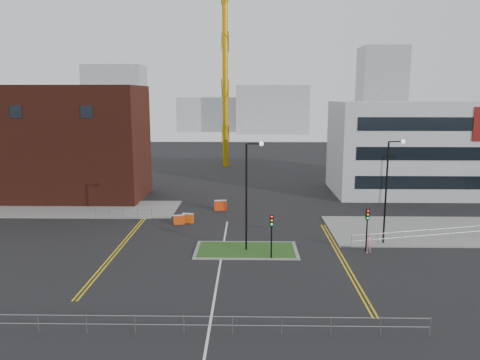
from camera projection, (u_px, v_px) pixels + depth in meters
name	position (u px, v px, depth m)	size (l,w,h in m)	color
ground	(216.00, 289.00, 31.41)	(200.00, 200.00, 0.00)	black
pavement_left	(55.00, 209.00, 53.40)	(28.00, 8.00, 0.12)	slate
pavement_right	(455.00, 231.00, 44.77)	(24.00, 10.00, 0.12)	slate
island_kerb	(246.00, 250.00, 39.24)	(8.60, 4.60, 0.08)	slate
grass_island	(246.00, 250.00, 39.23)	(8.00, 4.00, 0.12)	#1B4316
brick_building	(47.00, 144.00, 58.13)	(24.20, 10.07, 14.24)	#481B12
office_block	(430.00, 148.00, 61.31)	(25.00, 12.20, 12.00)	#ADB0B2
tower_crane	(257.00, 7.00, 79.84)	(52.76, 7.10, 40.10)	#B98B0A
streetlamp_island	(249.00, 187.00, 38.27)	(1.46, 0.36, 9.18)	black
streetlamp_right_near	(389.00, 183.00, 40.02)	(1.46, 0.36, 9.18)	black
traffic_light_island	(272.00, 228.00, 36.76)	(0.28, 0.33, 3.65)	black
traffic_light_right	(367.00, 222.00, 38.58)	(0.28, 0.33, 3.65)	black
railing_front	(208.00, 321.00, 25.37)	(24.05, 0.05, 1.10)	gray
railing_left	(123.00, 212.00, 49.18)	(6.05, 0.05, 1.10)	gray
railing_right	(451.00, 231.00, 42.21)	(19.05, 5.05, 1.10)	gray
centre_line	(218.00, 278.00, 33.38)	(0.15, 30.00, 0.01)	silver
yellow_left_a	(122.00, 242.00, 41.41)	(0.12, 24.00, 0.01)	gold
yellow_left_b	(126.00, 242.00, 41.40)	(0.12, 24.00, 0.01)	gold
yellow_right_a	(340.00, 259.00, 37.14)	(0.12, 20.00, 0.01)	gold
yellow_right_b	(344.00, 259.00, 37.13)	(0.12, 20.00, 0.01)	gold
skyline_a	(116.00, 101.00, 148.18)	(18.00, 12.00, 22.00)	gray
skyline_b	(272.00, 109.00, 157.66)	(24.00, 12.00, 16.00)	gray
skyline_c	(381.00, 91.00, 151.03)	(14.00, 12.00, 28.00)	gray
skyline_d	(220.00, 114.00, 168.17)	(30.00, 12.00, 12.00)	gray
pedestrian	(369.00, 243.00, 38.59)	(0.60, 0.39, 1.64)	#CE859B
barrier_left	(179.00, 219.00, 47.14)	(1.18, 0.63, 0.94)	#C83E0B
barrier_mid	(188.00, 218.00, 47.66)	(1.22, 0.62, 0.98)	#D0520B
barrier_right	(220.00, 205.00, 52.82)	(1.42, 0.64, 1.16)	red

